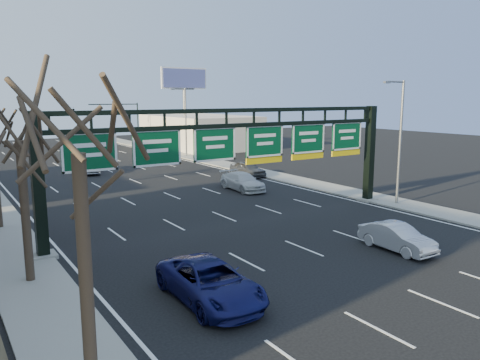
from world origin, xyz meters
TOP-DOWN VIEW (x-y plane):
  - ground at (0.00, 0.00)m, footprint 160.00×160.00m
  - sidewalk_right at (12.80, 20.00)m, footprint 3.00×120.00m
  - lane_markings at (0.00, 20.00)m, footprint 21.60×120.00m
  - sign_gantry at (0.16, 8.00)m, footprint 24.60×1.20m
  - building_right_distant at (20.00, 50.00)m, footprint 12.00×20.00m
  - tree_near at (-12.80, -4.00)m, footprint 3.60×3.60m
  - tree_gantry at (-12.80, 5.00)m, footprint 3.60×3.60m
  - streetlight_near at (12.47, 6.00)m, footprint 2.15×0.22m
  - streetlight_far at (12.47, 40.00)m, footprint 2.15×0.22m
  - billboard_right at (15.00, 44.98)m, footprint 7.00×0.50m
  - traffic_signal_mast at (5.69, 55.00)m, footprint 10.16×0.54m
  - car_blue_suv at (-7.31, -0.87)m, footprint 2.69×5.61m
  - car_silver_sedan at (3.80, -0.89)m, footprint 1.63×4.23m
  - car_white_wagon at (6.10, 16.86)m, footprint 2.33×5.22m
  - car_grey_far at (10.50, 22.47)m, footprint 1.95×4.51m
  - car_silver_distant at (-2.18, 33.25)m, footprint 2.70×5.26m

SIDE VIEW (x-z plane):
  - ground at x=0.00m, z-range 0.00..0.00m
  - lane_markings at x=0.00m, z-range 0.00..0.01m
  - sidewalk_right at x=12.80m, z-range 0.00..0.12m
  - car_silver_sedan at x=3.80m, z-range 0.00..1.38m
  - car_white_wagon at x=6.10m, z-range 0.00..1.49m
  - car_grey_far at x=10.50m, z-range 0.00..1.51m
  - car_blue_suv at x=-7.31m, z-range 0.00..1.54m
  - car_silver_distant at x=-2.18m, z-range 0.00..1.65m
  - building_right_distant at x=20.00m, z-range 0.00..5.00m
  - sign_gantry at x=0.16m, z-range 1.03..8.23m
  - streetlight_near at x=12.47m, z-range 0.58..9.58m
  - streetlight_far at x=12.47m, z-range 0.58..9.58m
  - traffic_signal_mast at x=5.69m, z-range 2.00..9.00m
  - tree_gantry at x=-12.80m, z-range 2.87..11.35m
  - tree_near at x=-12.80m, z-range 3.05..11.91m
  - billboard_right at x=15.00m, z-range 3.06..15.06m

